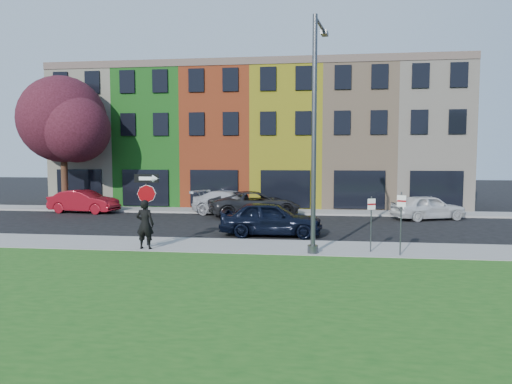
# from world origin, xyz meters

# --- Properties ---
(ground) EXTENTS (120.00, 120.00, 0.00)m
(ground) POSITION_xyz_m (0.00, 0.00, 0.00)
(ground) COLOR black
(ground) RESTS_ON ground
(sidewalk_near) EXTENTS (40.00, 3.00, 0.12)m
(sidewalk_near) POSITION_xyz_m (2.00, 3.00, 0.06)
(sidewalk_near) COLOR gray
(sidewalk_near) RESTS_ON ground
(sidewalk_far) EXTENTS (40.00, 2.40, 0.12)m
(sidewalk_far) POSITION_xyz_m (-3.00, 15.00, 0.06)
(sidewalk_far) COLOR gray
(sidewalk_far) RESTS_ON ground
(rowhouse_block) EXTENTS (30.00, 10.12, 10.00)m
(rowhouse_block) POSITION_xyz_m (-2.50, 21.18, 4.99)
(rowhouse_block) COLOR beige
(rowhouse_block) RESTS_ON ground
(stop_sign) EXTENTS (1.05, 0.14, 2.91)m
(stop_sign) POSITION_xyz_m (-4.83, 2.57, 2.20)
(stop_sign) COLOR black
(stop_sign) RESTS_ON sidewalk_near
(man) EXTENTS (0.72, 0.48, 1.94)m
(man) POSITION_xyz_m (-4.66, 1.90, 1.09)
(man) COLOR black
(man) RESTS_ON sidewalk_near
(sedan_near) EXTENTS (2.05, 4.86, 1.64)m
(sedan_near) POSITION_xyz_m (-0.07, 6.14, 0.82)
(sedan_near) COLOR black
(sedan_near) RESTS_ON ground
(parked_car_red) EXTENTS (2.52, 4.90, 1.51)m
(parked_car_red) POSITION_xyz_m (-13.23, 13.34, 0.75)
(parked_car_red) COLOR maroon
(parked_car_red) RESTS_ON ground
(parked_car_silver) EXTENTS (6.14, 6.99, 1.56)m
(parked_car_silver) POSITION_xyz_m (-3.23, 13.19, 0.78)
(parked_car_silver) COLOR #B7B6BB
(parked_car_silver) RESTS_ON ground
(parked_car_dark) EXTENTS (6.75, 7.61, 1.59)m
(parked_car_dark) POSITION_xyz_m (-1.70, 12.82, 0.79)
(parked_car_dark) COLOR black
(parked_car_dark) RESTS_ON ground
(parked_car_white) EXTENTS (4.57, 5.49, 1.48)m
(parked_car_white) POSITION_xyz_m (8.68, 12.74, 0.74)
(parked_car_white) COLOR silver
(parked_car_white) RESTS_ON ground
(street_lamp) EXTENTS (0.76, 2.56, 8.77)m
(street_lamp) POSITION_xyz_m (1.93, 2.09, 4.54)
(street_lamp) COLOR #444749
(street_lamp) RESTS_ON sidewalk_near
(parking_sign_a) EXTENTS (0.30, 0.15, 2.13)m
(parking_sign_a) POSITION_xyz_m (4.08, 2.41, 1.45)
(parking_sign_a) COLOR #444749
(parking_sign_a) RESTS_ON sidewalk_near
(parking_sign_b) EXTENTS (0.30, 0.17, 2.34)m
(parking_sign_b) POSITION_xyz_m (5.08, 1.89, 1.57)
(parking_sign_b) COLOR #444749
(parking_sign_b) RESTS_ON sidewalk_near
(tree_purple) EXTENTS (6.98, 6.11, 9.04)m
(tree_purple) POSITION_xyz_m (-14.91, 14.25, 6.10)
(tree_purple) COLOR black
(tree_purple) RESTS_ON sidewalk_far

